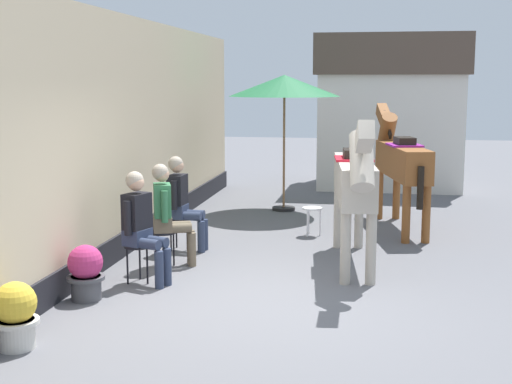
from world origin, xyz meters
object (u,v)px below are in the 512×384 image
saddled_horse_far (400,160)px  flower_planter_inner_near (86,271)px  seated_visitor_middle (167,209)px  flower_planter_nearest (16,314)px  seated_visitor_far (182,198)px  seated_visitor_near (141,222)px  saddled_horse_near (355,181)px  cafe_parasol (284,87)px  spare_stool_white (312,211)px

saddled_horse_far → flower_planter_inner_near: bearing=-128.0°
seated_visitor_middle → flower_planter_nearest: bearing=-99.6°
flower_planter_nearest → flower_planter_inner_near: (0.04, 1.51, 0.00)m
saddled_horse_far → flower_planter_inner_near: saddled_horse_far is taller
seated_visitor_far → flower_planter_inner_near: (-0.43, -2.52, -0.44)m
seated_visitor_middle → flower_planter_nearest: (-0.53, -3.12, -0.44)m
seated_visitor_near → saddled_horse_near: bearing=26.2°
seated_visitor_near → flower_planter_inner_near: (-0.42, -0.75, -0.44)m
seated_visitor_middle → saddled_horse_near: bearing=9.0°
seated_visitor_middle → flower_planter_inner_near: seated_visitor_middle is taller
seated_visitor_far → flower_planter_nearest: bearing=-96.7°
seated_visitor_near → seated_visitor_far: size_ratio=1.00×
saddled_horse_near → cafe_parasol: 4.42m
saddled_horse_far → flower_planter_inner_near: (-3.62, -4.64, -0.82)m
flower_planter_inner_near → saddled_horse_near: bearing=34.1°
flower_planter_inner_near → flower_planter_nearest: bearing=-91.6°
cafe_parasol → saddled_horse_far: bearing=-32.4°
flower_planter_inner_near → seated_visitor_near: bearing=61.1°
flower_planter_inner_near → seated_visitor_far: bearing=80.3°
seated_visitor_middle → cafe_parasol: bearing=77.3°
cafe_parasol → spare_stool_white: 3.02m
seated_visitor_far → saddled_horse_far: (3.19, 2.12, 0.38)m
seated_visitor_far → flower_planter_nearest: seated_visitor_far is taller
flower_planter_inner_near → spare_stool_white: (2.23, 3.83, 0.07)m
seated_visitor_near → saddled_horse_near: 2.85m
seated_visitor_far → cafe_parasol: (1.05, 3.47, 1.59)m
seated_visitor_middle → cafe_parasol: cafe_parasol is taller
saddled_horse_far → flower_planter_nearest: bearing=-120.8°
seated_visitor_middle → cafe_parasol: (0.99, 4.39, 1.59)m
seated_visitor_near → flower_planter_nearest: (-0.46, -2.27, -0.44)m
flower_planter_nearest → spare_stool_white: bearing=67.0°
seated_visitor_near → saddled_horse_far: saddled_horse_far is taller
seated_visitor_near → seated_visitor_far: 1.77m
cafe_parasol → flower_planter_nearest: bearing=-101.5°
seated_visitor_far → saddled_horse_near: size_ratio=0.46×
seated_visitor_near → flower_planter_nearest: 2.35m
saddled_horse_near → saddled_horse_far: (0.67, 2.64, 0.00)m
saddled_horse_near → flower_planter_inner_near: size_ratio=4.68×
seated_visitor_middle → spare_stool_white: size_ratio=3.02×
flower_planter_nearest → seated_visitor_middle: bearing=80.4°
seated_visitor_near → saddled_horse_far: size_ratio=0.47×
seated_visitor_middle → saddled_horse_near: size_ratio=0.46×
seated_visitor_middle → spare_stool_white: (1.74, 2.22, -0.38)m
seated_visitor_near → cafe_parasol: (1.06, 5.24, 1.59)m
flower_planter_inner_near → cafe_parasol: (1.48, 5.99, 2.03)m
seated_visitor_near → cafe_parasol: 5.58m
saddled_horse_near → flower_planter_inner_near: 3.65m
seated_visitor_near → saddled_horse_near: saddled_horse_near is taller
seated_visitor_near → saddled_horse_far: bearing=50.5°
seated_visitor_near → flower_planter_nearest: size_ratio=2.17×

